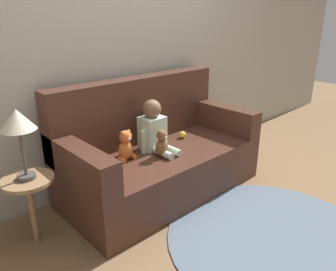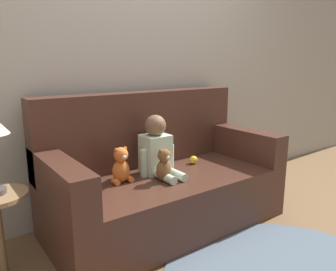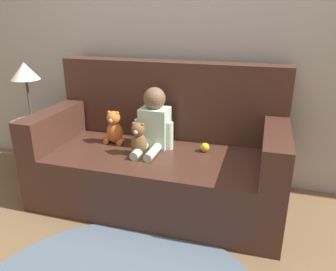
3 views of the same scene
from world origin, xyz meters
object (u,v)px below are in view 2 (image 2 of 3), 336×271
plush_toy_side (121,166)px  toy_ball (193,160)px  couch (161,180)px  person_baby (157,150)px  teddy_bear_brown (164,165)px

plush_toy_side → toy_ball: 0.68m
couch → person_baby: couch is taller
plush_toy_side → toy_ball: size_ratio=3.84×
person_baby → toy_ball: 0.40m
person_baby → teddy_bear_brown: 0.18m
couch → teddy_bear_brown: size_ratio=7.40×
person_baby → couch: bearing=17.2°
couch → person_baby: 0.25m
teddy_bear_brown → plush_toy_side: plush_toy_side is taller
teddy_bear_brown → toy_ball: bearing=23.2°
person_baby → toy_ball: bearing=2.7°
couch → plush_toy_side: 0.40m
teddy_bear_brown → person_baby: bearing=71.7°
teddy_bear_brown → toy_ball: (0.42, 0.18, -0.08)m
person_baby → plush_toy_side: person_baby is taller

